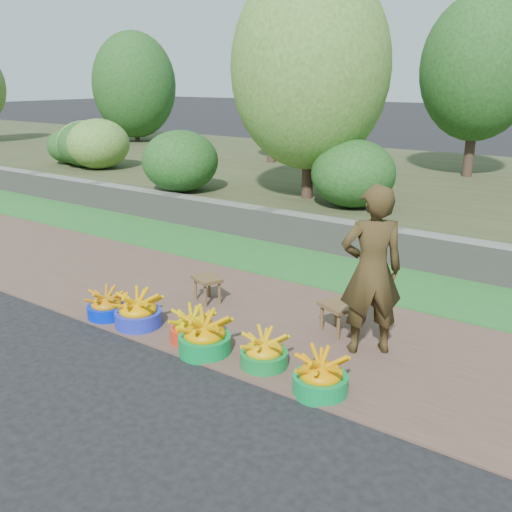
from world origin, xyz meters
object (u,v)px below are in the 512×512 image
Objects in this scene: basin_b at (138,312)px; basin_f at (320,377)px; basin_e at (264,353)px; stool_right at (338,310)px; basin_d at (205,337)px; vendor_woman at (372,271)px; stool_left at (207,282)px; basin_c at (192,328)px; basin_a at (107,306)px.

basin_f is (2.38, -0.06, -0.01)m from basin_b.
basin_e is 1.01× the size of stool_right.
basin_d is at bearing 179.90° from basin_f.
basin_d is at bearing -3.05° from vendor_woman.
basin_f is at bearing -25.75° from stool_left.
basin_c is 1.01× the size of basin_e.
basin_c is at bearing 155.88° from basin_d.
stool_left is at bearing 57.89° from basin_a.
stool_left is 2.29m from vendor_woman.
basin_d is at bearing -170.93° from basin_e.
basin_e is (1.70, 0.05, -0.02)m from basin_b.
basin_a and stool_left have the same top height.
basin_f is 1.29m from stool_right.
stool_right is (0.23, 1.09, 0.13)m from basin_e.
basin_c is at bearing -58.39° from stool_left.
basin_c is 1.06× the size of stool_left.
basin_f is (0.69, -0.11, 0.01)m from basin_e.
basin_b is at bearing -99.87° from stool_left.
stool_right reaches higher than basin_a.
basin_d is (0.28, -0.13, 0.02)m from basin_c.
vendor_woman reaches higher than basin_b.
basin_f is 0.29× the size of vendor_woman.
basin_c and stool_right have the same top height.
basin_f is at bearing 50.98° from vendor_woman.
basin_a is 0.99× the size of stool_right.
basin_b is 0.98× the size of basin_d.
stool_right is at bearing -63.61° from vendor_woman.
basin_b is 1.07× the size of basin_f.
vendor_woman reaches higher than basin_d.
basin_c is 1.59m from stool_right.
stool_right is (-0.46, 1.19, 0.12)m from basin_f.
basin_c is 0.27× the size of vendor_woman.
basin_c is 1.64m from basin_f.
basin_a is 1.03× the size of stool_left.
basin_f is at bearing -68.98° from stool_right.
vendor_woman is at bearing 52.46° from basin_e.
basin_b is 1.13× the size of basin_e.
basin_d is at bearing -24.12° from basin_c.
basin_b is at bearing -17.99° from vendor_woman.
basin_d reaches higher than basin_a.
basin_b reaches higher than basin_f.
basin_b is (0.48, 0.04, 0.02)m from basin_a.
basin_b is 1.03m from basin_d.
vendor_woman is at bearing -1.91° from stool_left.
stool_left is (-2.21, 1.06, 0.11)m from basin_f.
basin_e is 0.69m from basin_f.
stool_left is 1.75m from stool_right.
vendor_woman is at bearing 27.96° from basin_c.
basin_c is 0.95m from basin_e.
basin_c reaches higher than stool_left.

